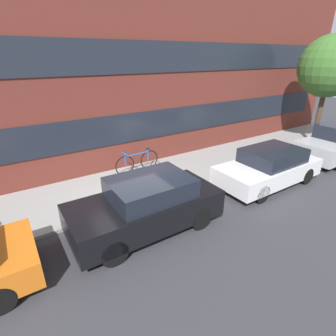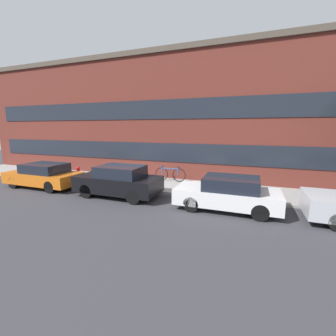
% 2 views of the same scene
% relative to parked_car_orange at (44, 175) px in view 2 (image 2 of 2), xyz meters
% --- Properties ---
extents(ground_plane, '(56.00, 56.00, 0.00)m').
position_rel_parked_car_orange_xyz_m(ground_plane, '(4.86, 1.05, -0.64)').
color(ground_plane, '#333338').
extents(sidewalk_strip, '(28.00, 2.86, 0.10)m').
position_rel_parked_car_orange_xyz_m(sidewalk_strip, '(4.86, 2.48, -0.59)').
color(sidewalk_strip, gray).
rests_on(sidewalk_strip, ground_plane).
extents(rowhouse_facade, '(28.00, 1.02, 7.54)m').
position_rel_parked_car_orange_xyz_m(rowhouse_facade, '(4.86, 4.36, 3.14)').
color(rowhouse_facade, maroon).
rests_on(rowhouse_facade, ground_plane).
extents(parked_car_orange, '(4.03, 1.69, 1.26)m').
position_rel_parked_car_orange_xyz_m(parked_car_orange, '(0.00, 0.00, 0.00)').
color(parked_car_orange, '#D16619').
rests_on(parked_car_orange, ground_plane).
extents(parked_car_black, '(3.86, 1.69, 1.41)m').
position_rel_parked_car_orange_xyz_m(parked_car_black, '(4.58, -0.00, 0.07)').
color(parked_car_black, black).
rests_on(parked_car_black, ground_plane).
extents(parked_car_white, '(3.86, 1.68, 1.28)m').
position_rel_parked_car_orange_xyz_m(parked_car_white, '(9.41, 0.00, 0.00)').
color(parked_car_white, silver).
rests_on(parked_car_white, ground_plane).
extents(fire_hydrant, '(0.49, 0.27, 0.78)m').
position_rel_parked_car_orange_xyz_m(fire_hydrant, '(0.77, 1.64, -0.14)').
color(fire_hydrant, red).
rests_on(fire_hydrant, sidewalk_strip).
extents(bicycle, '(1.80, 0.44, 0.87)m').
position_rel_parked_car_orange_xyz_m(bicycle, '(5.92, 3.19, -0.11)').
color(bicycle, black).
rests_on(bicycle, sidewalk_strip).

